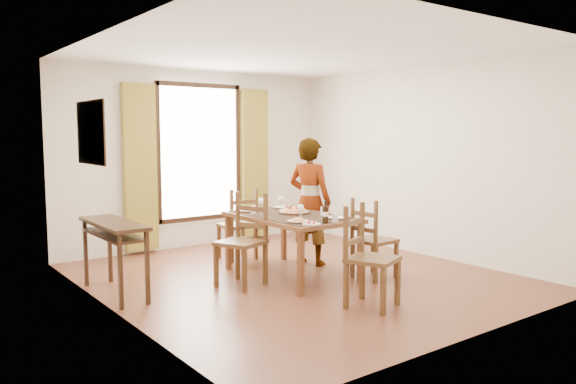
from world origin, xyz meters
TOP-DOWN VIEW (x-y plane):
  - ground at (0.00, 0.00)m, footprint 5.00×5.00m
  - room_shell at (-0.00, 0.13)m, footprint 4.60×5.10m
  - console_table at (-2.03, 0.60)m, footprint 0.38×1.20m
  - dining_table at (-0.01, 0.11)m, footprint 1.01×1.63m
  - chair_west at (-0.71, 0.10)m, footprint 0.60×0.60m
  - chair_north at (-0.05, 1.26)m, footprint 0.47×0.47m
  - chair_south at (-0.13, -1.35)m, footprint 0.59×0.59m
  - chair_east at (0.68, -0.60)m, footprint 0.45×0.45m
  - man at (0.56, 0.44)m, footprint 0.87×0.80m
  - plate_sw at (-0.30, -0.41)m, footprint 0.27×0.27m
  - plate_se at (0.23, -0.47)m, footprint 0.27×0.27m
  - plate_nw at (-0.28, 0.67)m, footprint 0.27×0.27m
  - plate_ne at (0.26, 0.65)m, footprint 0.27×0.27m
  - pasta_platter at (0.09, 0.18)m, footprint 0.40×0.40m
  - caprese_plate at (-0.29, -0.63)m, footprint 0.20×0.20m
  - wine_glass_a at (-0.17, -0.28)m, footprint 0.08×0.08m
  - wine_glass_b at (0.13, 0.50)m, footprint 0.08×0.08m
  - wine_glass_c at (-0.16, 0.52)m, footprint 0.08×0.08m
  - tumbler_a at (0.28, -0.16)m, footprint 0.07×0.07m
  - tumbler_b at (-0.34, 0.44)m, footprint 0.07×0.07m
  - tumbler_c at (0.03, -0.65)m, footprint 0.07×0.07m
  - wine_bottle at (-0.09, -0.62)m, footprint 0.07×0.07m

SIDE VIEW (x-z plane):
  - ground at x=0.00m, z-range 0.00..0.00m
  - chair_east at x=0.68m, z-range -0.03..0.94m
  - chair_north at x=-0.05m, z-range -0.03..0.96m
  - chair_south at x=-0.13m, z-range -0.04..1.00m
  - chair_west at x=-0.71m, z-range -0.04..1.02m
  - console_table at x=-2.03m, z-range 0.28..1.08m
  - dining_table at x=-0.01m, z-range 0.31..1.07m
  - caprese_plate at x=-0.29m, z-range 0.76..0.80m
  - plate_sw at x=-0.30m, z-range 0.76..0.81m
  - plate_se at x=0.23m, z-range 0.76..0.81m
  - plate_nw at x=-0.28m, z-range 0.76..0.81m
  - plate_ne at x=0.26m, z-range 0.76..0.81m
  - pasta_platter at x=0.09m, z-range 0.76..0.86m
  - tumbler_a at x=0.28m, z-range 0.76..0.86m
  - tumbler_b at x=-0.34m, z-range 0.76..0.86m
  - tumbler_c at x=0.03m, z-range 0.76..0.86m
  - man at x=0.56m, z-range 0.00..1.68m
  - wine_glass_a at x=-0.17m, z-range 0.76..0.94m
  - wine_glass_b at x=0.13m, z-range 0.76..0.94m
  - wine_glass_c at x=-0.16m, z-range 0.76..0.94m
  - wine_bottle at x=-0.09m, z-range 0.76..1.00m
  - room_shell at x=0.00m, z-range 0.17..2.91m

